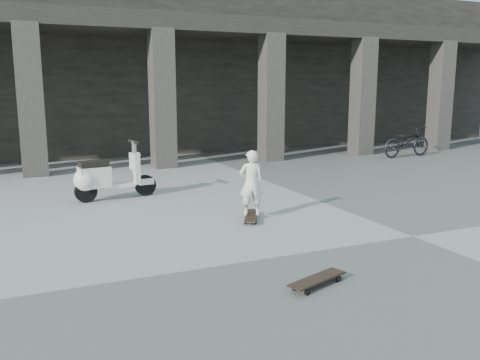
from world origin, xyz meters
name	(u,v)px	position (x,y,z in m)	size (l,w,h in m)	color
ground	(413,236)	(0.00, 0.00, 0.00)	(90.00, 90.00, 0.00)	#4F4F4D
colonnade	(170,69)	(0.00, 13.77, 3.03)	(28.00, 8.82, 6.00)	black
longboard	(251,216)	(-1.96, 2.00, 0.07)	(0.60, 0.89, 0.09)	black
skateboard_spare	(317,280)	(-2.53, -1.13, 0.08)	(0.89, 0.49, 0.10)	black
child	(251,183)	(-1.96, 2.00, 0.68)	(0.43, 0.28, 1.19)	silver
scooter	(102,178)	(-4.18, 4.69, 0.49)	(1.77, 0.66, 1.24)	black
bicycle	(407,142)	(6.34, 7.28, 0.52)	(0.69, 1.97, 1.04)	black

